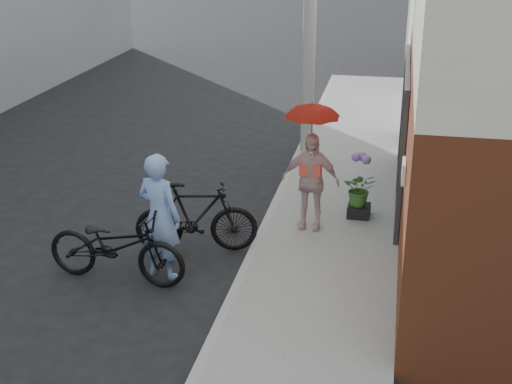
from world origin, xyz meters
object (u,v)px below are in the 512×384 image
(bike_left, at_px, (116,246))
(planter, at_px, (359,211))
(officer, at_px, (160,217))
(bike_right, at_px, (196,217))
(kimono_woman, at_px, (310,181))

(bike_left, height_order, planter, bike_left)
(bike_left, bearing_deg, officer, -62.08)
(bike_right, height_order, planter, bike_right)
(bike_left, xyz_separation_m, planter, (3.35, 2.83, -0.34))
(bike_left, distance_m, planter, 4.40)
(officer, bearing_deg, bike_right, -88.09)
(planter, bearing_deg, bike_right, -146.37)
(bike_left, bearing_deg, kimono_woman, -44.61)
(bike_right, xyz_separation_m, kimono_woman, (1.68, 1.03, 0.36))
(kimono_woman, xyz_separation_m, planter, (0.80, 0.62, -0.72))
(officer, relative_size, bike_right, 0.99)
(planter, bearing_deg, kimono_woman, -142.25)
(officer, distance_m, bike_right, 1.04)
(officer, relative_size, kimono_woman, 1.17)
(bike_right, bearing_deg, bike_left, 131.70)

